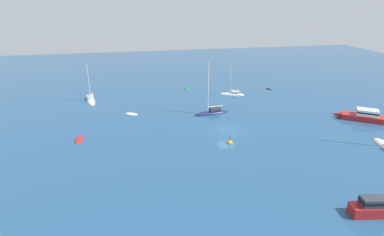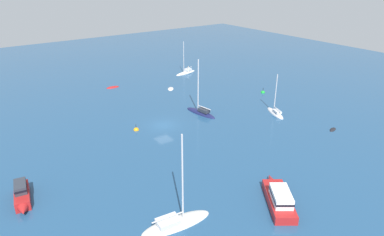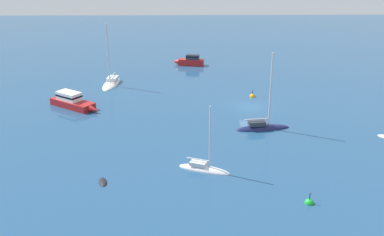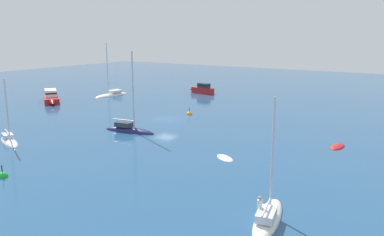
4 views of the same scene
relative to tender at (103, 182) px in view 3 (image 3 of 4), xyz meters
The scene contains 9 objects.
ground_plane 26.29m from the tender, 140.97° to the left, with size 160.02×160.02×0.00m, color navy.
tender is the anchor object (origin of this frame).
launch 43.44m from the tender, 168.51° to the left, with size 2.17×5.71×1.97m.
sloop_1 9.83m from the tender, 103.51° to the left, with size 3.15×5.40×7.24m.
yacht 31.51m from the tender, behind, with size 7.45×2.93×9.98m.
powerboat 22.11m from the tender, 160.31° to the right, with size 6.02×7.60×2.01m.
sailboat 21.19m from the tender, 126.65° to the left, with size 2.45×6.71×9.83m.
channel_buoy 30.28m from the tender, 144.72° to the left, with size 0.83×0.83×1.36m.
mooring_buoy 18.82m from the tender, 77.91° to the left, with size 0.83×0.83×1.40m.
Camera 3 is at (58.42, -8.83, 21.31)m, focal length 43.01 mm.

